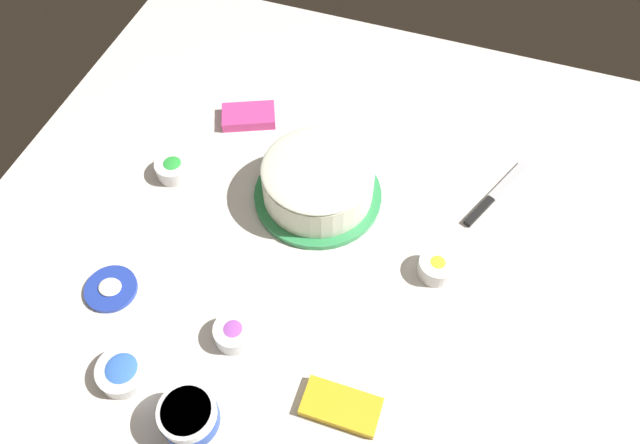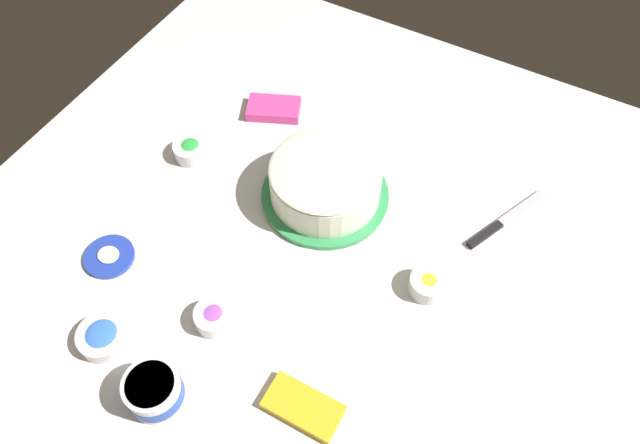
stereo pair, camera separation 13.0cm
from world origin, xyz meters
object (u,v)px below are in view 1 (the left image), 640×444
object	(u,v)px
frosting_tub	(189,417)
candy_box_lower	(249,116)
spreading_knife	(491,198)
sprinkle_bowl_blue	(123,371)
sprinkle_bowl_green	(173,168)
frosting_tub_lid	(111,289)
frosted_cake	(318,182)
sprinkle_bowl_yellow	(437,266)
candy_box_upper	(341,406)
sprinkle_bowl_rainbow	(234,332)

from	to	relation	value
frosting_tub	candy_box_lower	xyz separation A→B (m)	(-0.20, 0.73, -0.03)
spreading_knife	candy_box_lower	distance (m)	0.62
sprinkle_bowl_blue	sprinkle_bowl_green	bearing A→B (deg)	105.83
frosting_tub	sprinkle_bowl_blue	distance (m)	0.17
frosting_tub	frosting_tub_lid	size ratio (longest dim) A/B	0.97
frosted_cake	sprinkle_bowl_yellow	xyz separation A→B (m)	(0.30, -0.11, -0.03)
sprinkle_bowl_green	frosted_cake	bearing A→B (deg)	7.49
frosted_cake	sprinkle_bowl_green	distance (m)	0.34
frosting_tub_lid	sprinkle_bowl_green	bearing A→B (deg)	92.88
candy_box_lower	sprinkle_bowl_yellow	bearing A→B (deg)	-51.18
frosting_tub	frosting_tub_lid	distance (m)	0.34
frosted_cake	candy_box_lower	size ratio (longest dim) A/B	2.22
candy_box_lower	candy_box_upper	world-z (taller)	candy_box_lower
sprinkle_bowl_rainbow	candy_box_lower	distance (m)	0.59
sprinkle_bowl_yellow	candy_box_lower	xyz separation A→B (m)	(-0.54, 0.28, -0.01)
sprinkle_bowl_green	candy_box_lower	size ratio (longest dim) A/B	0.63
frosted_cake	candy_box_lower	bearing A→B (deg)	144.52
frosting_tub_lid	spreading_knife	size ratio (longest dim) A/B	0.48
candy_box_lower	sprinkle_bowl_rainbow	bearing A→B (deg)	-93.70
frosted_cake	sprinkle_bowl_yellow	distance (m)	0.32
frosting_tub_lid	spreading_knife	distance (m)	0.85
spreading_knife	candy_box_upper	xyz separation A→B (m)	(-0.18, -0.56, 0.00)
frosted_cake	sprinkle_bowl_blue	distance (m)	0.56
frosting_tub_lid	sprinkle_bowl_yellow	distance (m)	0.67
sprinkle_bowl_blue	spreading_knife	bearing A→B (deg)	47.57
sprinkle_bowl_rainbow	candy_box_upper	xyz separation A→B (m)	(0.24, -0.06, -0.01)
sprinkle_bowl_yellow	sprinkle_bowl_blue	distance (m)	0.65
sprinkle_bowl_blue	candy_box_upper	xyz separation A→B (m)	(0.40, 0.07, -0.01)
sprinkle_bowl_rainbow	sprinkle_bowl_blue	bearing A→B (deg)	-140.26
sprinkle_bowl_blue	frosting_tub	bearing A→B (deg)	-14.23
frosting_tub	sprinkle_bowl_yellow	bearing A→B (deg)	52.69
sprinkle_bowl_green	candy_box_upper	world-z (taller)	sprinkle_bowl_green
frosting_tub_lid	candy_box_lower	xyz separation A→B (m)	(0.08, 0.54, 0.01)
frosting_tub_lid	sprinkle_bowl_blue	world-z (taller)	sprinkle_bowl_blue
spreading_knife	sprinkle_bowl_yellow	world-z (taller)	sprinkle_bowl_yellow
frosted_cake	spreading_knife	distance (m)	0.40
frosted_cake	sprinkle_bowl_yellow	world-z (taller)	frosted_cake
candy_box_upper	sprinkle_bowl_green	bearing A→B (deg)	142.82
sprinkle_bowl_green	candy_box_lower	xyz separation A→B (m)	(0.10, 0.22, -0.01)
frosted_cake	spreading_knife	xyz separation A→B (m)	(0.37, 0.12, -0.05)
frosting_tub_lid	candy_box_lower	size ratio (longest dim) A/B	0.82
frosting_tub	sprinkle_bowl_blue	bearing A→B (deg)	165.77
sprinkle_bowl_green	sprinkle_bowl_blue	bearing A→B (deg)	-74.17
spreading_knife	candy_box_lower	world-z (taller)	candy_box_lower
frosting_tub_lid	sprinkle_bowl_blue	distance (m)	0.19
frosted_cake	spreading_knife	world-z (taller)	frosted_cake
sprinkle_bowl_rainbow	candy_box_lower	bearing A→B (deg)	110.11
spreading_knife	candy_box_upper	bearing A→B (deg)	-107.42
frosting_tub_lid	candy_box_upper	size ratio (longest dim) A/B	0.75
frosted_cake	sprinkle_bowl_blue	xyz separation A→B (m)	(-0.21, -0.51, -0.03)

